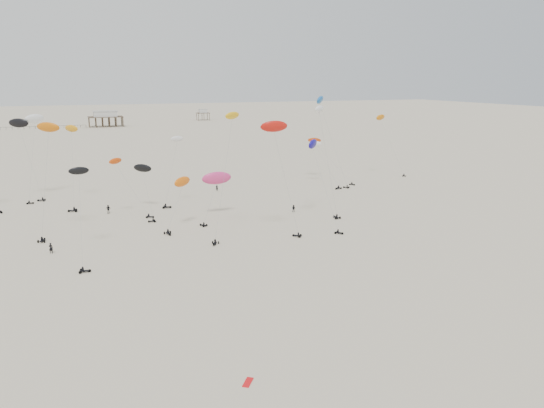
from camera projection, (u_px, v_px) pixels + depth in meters
name	position (u px, v px, depth m)	size (l,w,h in m)	color
ground_plane	(165.00, 158.00, 200.96)	(900.00, 900.00, 0.00)	beige
pavilion_main	(106.00, 120.00, 332.41)	(21.00, 13.00, 9.80)	brown
pavilion_small	(203.00, 115.00, 384.52)	(9.00, 7.00, 8.00)	brown
pier_fence	(15.00, 128.00, 314.83)	(80.20, 0.20, 1.50)	black
rig_0	(322.00, 149.00, 157.45)	(8.32, 17.23, 18.32)	black
rig_1	(326.00, 152.00, 112.55)	(5.65, 5.65, 24.19)	black
rig_2	(324.00, 160.00, 149.22)	(4.90, 12.91, 14.76)	black
rig_3	(226.00, 160.00, 96.76)	(7.86, 6.66, 23.88)	black
rig_4	(179.00, 193.00, 105.46)	(7.14, 7.61, 10.80)	black
rig_5	(384.00, 127.00, 161.70)	(10.13, 6.57, 19.44)	black
rig_6	(316.00, 156.00, 110.98)	(4.35, 16.91, 19.92)	black
rig_7	(172.00, 173.00, 123.40)	(6.28, 3.42, 16.70)	black
rig_8	(323.00, 108.00, 149.15)	(7.06, 14.56, 25.79)	black
rig_9	(72.00, 155.00, 125.56)	(4.27, 15.07, 20.45)	black
rig_11	(126.00, 179.00, 114.93)	(8.82, 7.03, 13.57)	black
rig_12	(144.00, 175.00, 120.20)	(4.72, 15.65, 15.21)	black
rig_13	(22.00, 135.00, 128.95)	(7.31, 6.30, 20.30)	black
rig_14	(34.00, 127.00, 130.51)	(6.25, 10.18, 21.29)	black
rig_15	(216.00, 180.00, 115.34)	(9.50, 10.04, 11.80)	black
rig_16	(47.00, 152.00, 98.00)	(6.22, 6.95, 21.99)	black
rig_17	(277.00, 140.00, 97.89)	(7.68, 4.60, 22.33)	black
rig_18	(81.00, 204.00, 87.32)	(3.49, 12.63, 17.10)	black
spectator_0	(51.00, 253.00, 91.98)	(0.83, 0.57, 2.27)	black
spectator_1	(294.00, 212.00, 120.40)	(0.97, 0.56, 1.98)	black
spectator_2	(108.00, 213.00, 119.28)	(1.35, 0.73, 2.29)	black
spectator_3	(217.00, 191.00, 143.06)	(0.71, 0.49, 1.96)	black
grounded_kite_b	(248.00, 383.00, 52.90)	(1.80, 0.70, 0.07)	red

